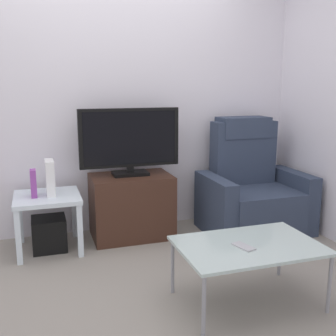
# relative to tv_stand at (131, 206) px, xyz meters

# --- Properties ---
(ground_plane) EXTENTS (6.40, 6.40, 0.00)m
(ground_plane) POSITION_rel_tv_stand_xyz_m (-0.14, -0.83, -0.29)
(ground_plane) COLOR gray
(wall_back) EXTENTS (6.40, 0.06, 2.60)m
(wall_back) POSITION_rel_tv_stand_xyz_m (-0.14, 0.30, 1.01)
(wall_back) COLOR silver
(wall_back) RESTS_ON ground
(tv_stand) EXTENTS (0.73, 0.49, 0.58)m
(tv_stand) POSITION_rel_tv_stand_xyz_m (0.00, 0.00, 0.00)
(tv_stand) COLOR #3D2319
(tv_stand) RESTS_ON ground
(television) EXTENTS (0.91, 0.20, 0.61)m
(television) POSITION_rel_tv_stand_xyz_m (0.00, 0.02, 0.61)
(television) COLOR black
(television) RESTS_ON tv_stand
(recliner_armchair) EXTENTS (0.98, 0.78, 1.08)m
(recliner_armchair) POSITION_rel_tv_stand_xyz_m (1.16, -0.16, 0.08)
(recliner_armchair) COLOR #2D384C
(recliner_armchair) RESTS_ON ground
(side_table) EXTENTS (0.54, 0.54, 0.48)m
(side_table) POSITION_rel_tv_stand_xyz_m (-0.75, -0.08, 0.11)
(side_table) COLOR silver
(side_table) RESTS_ON ground
(subwoofer_box) EXTENTS (0.28, 0.28, 0.28)m
(subwoofer_box) POSITION_rel_tv_stand_xyz_m (-0.75, -0.08, -0.15)
(subwoofer_box) COLOR black
(subwoofer_box) RESTS_ON ground
(book_upright) EXTENTS (0.05, 0.10, 0.23)m
(book_upright) POSITION_rel_tv_stand_xyz_m (-0.85, -0.10, 0.30)
(book_upright) COLOR purple
(book_upright) RESTS_ON side_table
(game_console) EXTENTS (0.07, 0.20, 0.30)m
(game_console) POSITION_rel_tv_stand_xyz_m (-0.71, -0.07, 0.34)
(game_console) COLOR white
(game_console) RESTS_ON side_table
(coffee_table) EXTENTS (0.90, 0.60, 0.40)m
(coffee_table) POSITION_rel_tv_stand_xyz_m (0.44, -1.39, 0.09)
(coffee_table) COLOR #B2C6C1
(coffee_table) RESTS_ON ground
(cell_phone) EXTENTS (0.11, 0.16, 0.01)m
(cell_phone) POSITION_rel_tv_stand_xyz_m (0.39, -1.43, 0.12)
(cell_phone) COLOR #B7B7BC
(cell_phone) RESTS_ON coffee_table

